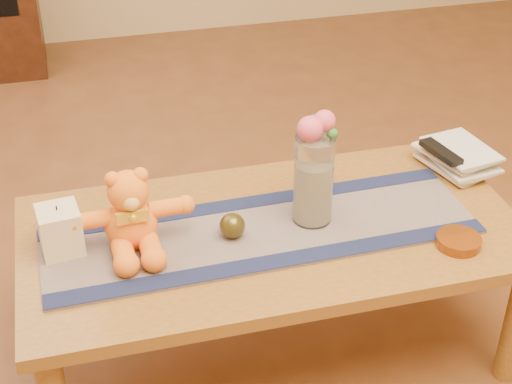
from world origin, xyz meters
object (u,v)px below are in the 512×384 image
object	(u,v)px
book_bottom	(436,171)
tv_remote	(441,152)
bronze_ball	(232,226)
pillar_candle	(60,230)
teddy_bear	(130,210)
amber_dish	(458,241)
glass_vase	(313,180)

from	to	relation	value
book_bottom	tv_remote	bearing A→B (deg)	-93.00
bronze_ball	book_bottom	world-z (taller)	bronze_ball
pillar_candle	book_bottom	world-z (taller)	pillar_candle
pillar_candle	tv_remote	distance (m)	1.15
teddy_bear	book_bottom	bearing A→B (deg)	5.68
pillar_candle	amber_dish	world-z (taller)	pillar_candle
pillar_candle	book_bottom	bearing A→B (deg)	5.63
glass_vase	bronze_ball	bearing A→B (deg)	-174.02
glass_vase	tv_remote	world-z (taller)	glass_vase
glass_vase	teddy_bear	bearing A→B (deg)	178.49
bronze_ball	tv_remote	size ratio (longest dim) A/B	0.44
glass_vase	book_bottom	xyz separation A→B (m)	(0.45, 0.14, -0.13)
teddy_bear	amber_dish	world-z (taller)	teddy_bear
pillar_candle	tv_remote	xyz separation A→B (m)	(1.15, 0.10, 0.01)
glass_vase	amber_dish	size ratio (longest dim) A/B	2.14
teddy_bear	tv_remote	xyz separation A→B (m)	(0.96, 0.12, -0.03)
teddy_bear	bronze_ball	size ratio (longest dim) A/B	4.57
book_bottom	amber_dish	xyz separation A→B (m)	(-0.11, -0.36, 0.00)
pillar_candle	bronze_ball	size ratio (longest dim) A/B	1.81
glass_vase	tv_remote	xyz separation A→B (m)	(0.46, 0.13, -0.05)
bronze_ball	teddy_bear	bearing A→B (deg)	171.89
teddy_bear	glass_vase	distance (m)	0.50
bronze_ball	tv_remote	xyz separation A→B (m)	(0.69, 0.16, 0.04)
bronze_ball	amber_dish	size ratio (longest dim) A/B	0.58
glass_vase	tv_remote	bearing A→B (deg)	16.46
glass_vase	bronze_ball	size ratio (longest dim) A/B	3.68
glass_vase	pillar_candle	bearing A→B (deg)	177.34
teddy_bear	bronze_ball	world-z (taller)	teddy_bear
bronze_ball	tv_remote	bearing A→B (deg)	12.98
bronze_ball	pillar_candle	bearing A→B (deg)	172.83
book_bottom	tv_remote	xyz separation A→B (m)	(0.00, -0.01, 0.07)
tv_remote	teddy_bear	bearing A→B (deg)	175.11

